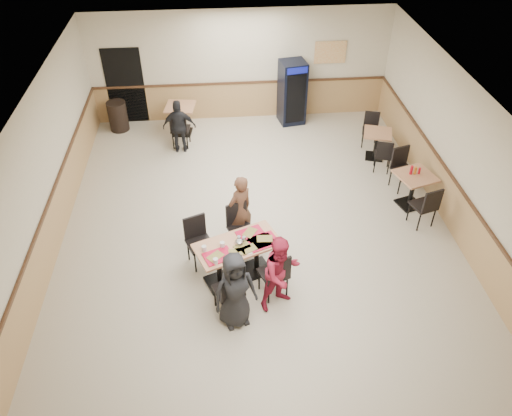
{
  "coord_description": "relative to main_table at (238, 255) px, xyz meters",
  "views": [
    {
      "loc": [
        -0.73,
        -7.76,
        6.82
      ],
      "look_at": [
        -0.08,
        -0.5,
        1.01
      ],
      "focal_mm": 35.0,
      "sensor_mm": 36.0,
      "label": 1
    }
  ],
  "objects": [
    {
      "name": "ground",
      "position": [
        0.47,
        1.24,
        -0.54
      ],
      "size": [
        10.0,
        10.0,
        0.0
      ],
      "primitive_type": "plane",
      "color": "beige",
      "rests_on": "ground"
    },
    {
      "name": "room_shell",
      "position": [
        2.25,
        3.79,
        0.04
      ],
      "size": [
        10.0,
        10.0,
        10.0
      ],
      "color": "silver",
      "rests_on": "ground"
    },
    {
      "name": "main_table",
      "position": [
        0.0,
        0.0,
        0.0
      ],
      "size": [
        1.68,
        1.26,
        0.81
      ],
      "rotation": [
        0.0,
        0.0,
        0.38
      ],
      "color": "black",
      "rests_on": "ground"
    },
    {
      "name": "main_chairs",
      "position": [
        -0.05,
        -0.02,
        -0.03
      ],
      "size": [
        1.9,
        2.14,
        1.02
      ],
      "rotation": [
        0.0,
        0.0,
        0.38
      ],
      "color": "black",
      "rests_on": "ground"
    },
    {
      "name": "diner_woman_left",
      "position": [
        -0.11,
        -1.03,
        0.21
      ],
      "size": [
        0.85,
        0.68,
        1.5
      ],
      "primitive_type": "imported",
      "rotation": [
        0.0,
        0.0,
        0.32
      ],
      "color": "black",
      "rests_on": "ground"
    },
    {
      "name": "diner_woman_right",
      "position": [
        0.69,
        -0.71,
        0.21
      ],
      "size": [
        0.91,
        0.84,
        1.49
      ],
      "primitive_type": "imported",
      "rotation": [
        0.0,
        0.0,
        0.49
      ],
      "color": "maroon",
      "rests_on": "ground"
    },
    {
      "name": "diner_man_opposite",
      "position": [
        0.11,
        1.03,
        0.22
      ],
      "size": [
        0.66,
        0.62,
        1.52
      ],
      "primitive_type": "imported",
      "rotation": [
        0.0,
        0.0,
        3.77
      ],
      "color": "brown",
      "rests_on": "ground"
    },
    {
      "name": "lone_diner",
      "position": [
        -1.18,
        4.53,
        0.16
      ],
      "size": [
        0.83,
        0.37,
        1.39
      ],
      "primitive_type": "imported",
      "rotation": [
        0.0,
        0.0,
        3.1
      ],
      "color": "black",
      "rests_on": "ground"
    },
    {
      "name": "tabletop_clutter",
      "position": [
        0.08,
        -0.05,
        0.29
      ],
      "size": [
        1.4,
        1.03,
        0.12
      ],
      "rotation": [
        0.0,
        0.0,
        0.38
      ],
      "color": "#B80C2D",
      "rests_on": "main_table"
    },
    {
      "name": "side_table_near",
      "position": [
        3.89,
        1.82,
        -0.01
      ],
      "size": [
        0.93,
        0.93,
        0.8
      ],
      "rotation": [
        0.0,
        0.0,
        0.29
      ],
      "color": "black",
      "rests_on": "ground"
    },
    {
      "name": "side_table_near_chair_south",
      "position": [
        3.89,
        1.18,
        -0.03
      ],
      "size": [
        0.58,
        0.58,
        1.01
      ],
      "primitive_type": null,
      "rotation": [
        0.0,
        0.0,
        3.44
      ],
      "color": "black",
      "rests_on": "ground"
    },
    {
      "name": "side_table_near_chair_north",
      "position": [
        3.89,
        2.46,
        -0.03
      ],
      "size": [
        0.58,
        0.58,
        1.01
      ],
      "primitive_type": null,
      "rotation": [
        0.0,
        0.0,
        0.29
      ],
      "color": "black",
      "rests_on": "ground"
    },
    {
      "name": "side_table_far",
      "position": [
        3.65,
        3.79,
        -0.07
      ],
      "size": [
        0.83,
        0.83,
        0.71
      ],
      "rotation": [
        0.0,
        0.0,
        -0.3
      ],
      "color": "black",
      "rests_on": "ground"
    },
    {
      "name": "side_table_far_chair_south",
      "position": [
        3.65,
        3.23,
        -0.09
      ],
      "size": [
        0.52,
        0.52,
        0.9
      ],
      "primitive_type": null,
      "rotation": [
        0.0,
        0.0,
        2.84
      ],
      "color": "black",
      "rests_on": "ground"
    },
    {
      "name": "side_table_far_chair_north",
      "position": [
        3.65,
        4.36,
        -0.09
      ],
      "size": [
        0.52,
        0.52,
        0.9
      ],
      "primitive_type": null,
      "rotation": [
        0.0,
        0.0,
        -0.3
      ],
      "color": "black",
      "rests_on": "ground"
    },
    {
      "name": "condiment_caddy",
      "position": [
        3.86,
        1.87,
        0.35
      ],
      "size": [
        0.23,
        0.06,
        0.2
      ],
      "color": "#B40C1E",
      "rests_on": "side_table_near"
    },
    {
      "name": "back_table",
      "position": [
        -1.18,
        5.44,
        -0.01
      ],
      "size": [
        0.84,
        0.84,
        0.8
      ],
      "rotation": [
        0.0,
        0.0,
        -0.14
      ],
      "color": "black",
      "rests_on": "ground"
    },
    {
      "name": "back_table_chair_lone",
      "position": [
        -1.18,
        4.8,
        -0.03
      ],
      "size": [
        0.53,
        0.53,
        1.01
      ],
      "primitive_type": null,
      "rotation": [
        0.0,
        0.0,
        3.0
      ],
      "color": "black",
      "rests_on": "ground"
    },
    {
      "name": "pepsi_cooler",
      "position": [
        1.83,
        5.83,
        0.33
      ],
      "size": [
        0.76,
        0.76,
        1.73
      ],
      "rotation": [
        0.0,
        0.0,
        0.18
      ],
      "color": "black",
      "rests_on": "ground"
    },
    {
      "name": "trash_bin",
      "position": [
        -2.88,
        5.79,
        -0.14
      ],
      "size": [
        0.51,
        0.51,
        0.8
      ],
      "primitive_type": "cylinder",
      "color": "black",
      "rests_on": "ground"
    }
  ]
}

